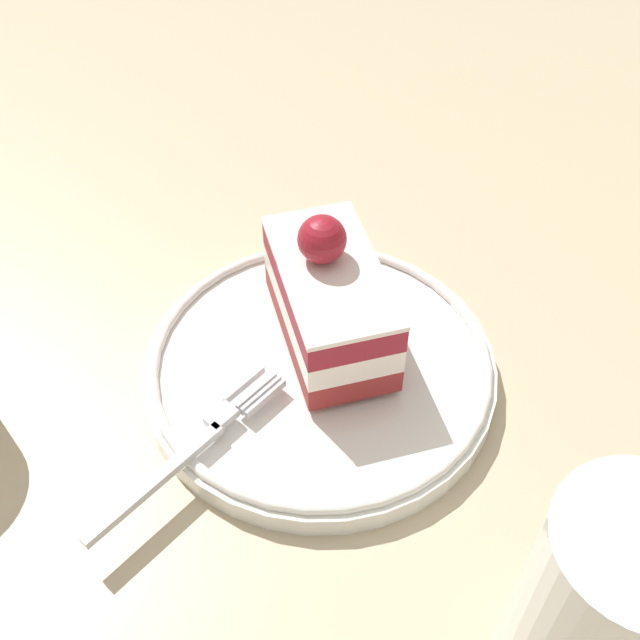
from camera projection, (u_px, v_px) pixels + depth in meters
name	position (u px, v px, depth m)	size (l,w,h in m)	color
ground_plane	(294.00, 341.00, 0.47)	(2.40, 2.40, 0.00)	tan
dessert_plate	(320.00, 368.00, 0.44)	(0.19, 0.19, 0.02)	white
cake_slice	(327.00, 302.00, 0.43)	(0.11, 0.10, 0.08)	maroon
fork	(195.00, 448.00, 0.39)	(0.13, 0.04, 0.00)	silver
drink_glass_near	(598.00, 620.00, 0.31)	(0.07, 0.07, 0.12)	white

